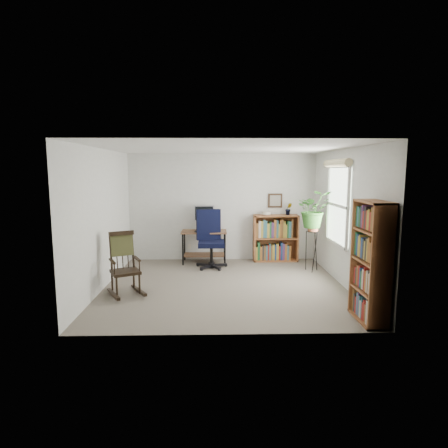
{
  "coord_description": "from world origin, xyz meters",
  "views": [
    {
      "loc": [
        -0.16,
        -6.42,
        2.03
      ],
      "look_at": [
        0.0,
        0.4,
        1.05
      ],
      "focal_mm": 30.0,
      "sensor_mm": 36.0,
      "label": 1
    }
  ],
  "objects_px": {
    "low_bookshelf": "(276,238)",
    "tall_bookshelf": "(371,262)",
    "desk": "(204,247)",
    "rocking_chair": "(125,263)",
    "office_chair": "(211,239)"
  },
  "relations": [
    {
      "from": "office_chair",
      "to": "rocking_chair",
      "type": "height_order",
      "value": "office_chair"
    },
    {
      "from": "desk",
      "to": "rocking_chair",
      "type": "height_order",
      "value": "rocking_chair"
    },
    {
      "from": "office_chair",
      "to": "rocking_chair",
      "type": "relative_size",
      "value": 1.17
    },
    {
      "from": "rocking_chair",
      "to": "office_chair",
      "type": "bearing_deg",
      "value": 24.23
    },
    {
      "from": "tall_bookshelf",
      "to": "office_chair",
      "type": "bearing_deg",
      "value": 127.3
    },
    {
      "from": "rocking_chair",
      "to": "low_bookshelf",
      "type": "xyz_separation_m",
      "value": [
        2.83,
        2.25,
        -0.0
      ]
    },
    {
      "from": "rocking_chair",
      "to": "tall_bookshelf",
      "type": "height_order",
      "value": "tall_bookshelf"
    },
    {
      "from": "low_bookshelf",
      "to": "tall_bookshelf",
      "type": "distance_m",
      "value": 3.51
    },
    {
      "from": "desk",
      "to": "low_bookshelf",
      "type": "relative_size",
      "value": 0.94
    },
    {
      "from": "office_chair",
      "to": "tall_bookshelf",
      "type": "relative_size",
      "value": 0.75
    },
    {
      "from": "office_chair",
      "to": "desk",
      "type": "bearing_deg",
      "value": 95.24
    },
    {
      "from": "desk",
      "to": "office_chair",
      "type": "bearing_deg",
      "value": -70.36
    },
    {
      "from": "low_bookshelf",
      "to": "tall_bookshelf",
      "type": "relative_size",
      "value": 0.64
    },
    {
      "from": "desk",
      "to": "tall_bookshelf",
      "type": "height_order",
      "value": "tall_bookshelf"
    },
    {
      "from": "desk",
      "to": "rocking_chair",
      "type": "xyz_separation_m",
      "value": [
        -1.23,
        -2.13,
        0.17
      ]
    }
  ]
}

